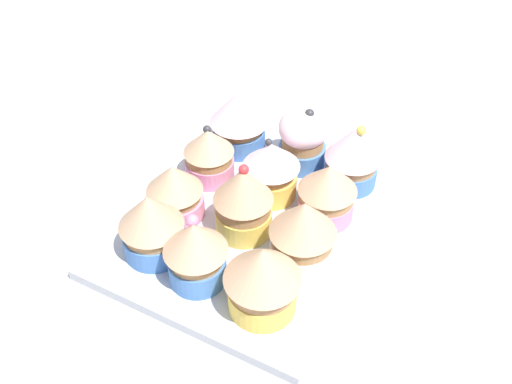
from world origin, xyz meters
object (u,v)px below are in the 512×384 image
cupcake_2 (327,191)px  cupcake_11 (239,119)px  cupcake_4 (196,251)px  cupcake_10 (209,154)px  cupcake_0 (262,277)px  cupcake_6 (269,168)px  cupcake_3 (353,155)px  cupcake_7 (303,138)px  cupcake_8 (151,224)px  cupcake_5 (244,200)px  cupcake_1 (303,233)px  cupcake_9 (175,191)px  baking_tray (256,217)px

cupcake_2 → cupcake_11: bearing=66.0°
cupcake_4 → cupcake_10: size_ratio=1.12×
cupcake_0 → cupcake_6: bearing=25.1°
cupcake_2 → cupcake_6: (0.31, 6.83, 0.14)cm
cupcake_3 → cupcake_4: (-19.46, 7.55, -0.04)cm
cupcake_7 → cupcake_8: size_ratio=1.03×
cupcake_6 → cupcake_5: bearing=-176.9°
cupcake_5 → cupcake_8: bearing=137.2°
cupcake_1 → cupcake_8: (-5.45, 13.20, -0.25)cm
cupcake_1 → cupcake_6: (7.33, 7.30, -0.43)cm
cupcake_9 → cupcake_10: size_ratio=0.96×
cupcake_3 → cupcake_11: bearing=90.2°
cupcake_0 → cupcake_1: 6.44cm
cupcake_8 → cupcake_4: bearing=-99.2°
cupcake_1 → cupcake_2: size_ratio=1.17×
cupcake_3 → cupcake_11: size_ratio=1.03×
cupcake_0 → cupcake_9: (6.40, 13.41, -0.77)cm
baking_tray → cupcake_0: size_ratio=4.10×
cupcake_3 → cupcake_6: size_ratio=1.09×
cupcake_1 → cupcake_10: cupcake_1 is taller
cupcake_0 → cupcake_4: bearing=89.7°
cupcake_5 → cupcake_10: (5.45, 7.32, -0.86)cm
cupcake_1 → cupcake_7: 15.00cm
cupcake_1 → cupcake_2: 7.06cm
baking_tray → cupcake_3: (9.18, -6.85, 4.42)cm
cupcake_0 → cupcake_3: cupcake_3 is taller
cupcake_2 → cupcake_5: 8.69cm
cupcake_5 → cupcake_8: size_ratio=1.14×
cupcake_0 → cupcake_6: size_ratio=1.06×
cupcake_7 → cupcake_8: cupcake_7 is taller
cupcake_1 → cupcake_6: 10.35cm
cupcake_5 → cupcake_10: 9.17cm
baking_tray → cupcake_5: (-2.64, -0.02, 4.71)cm
cupcake_1 → cupcake_7: bearing=24.5°
cupcake_6 → cupcake_10: size_ratio=1.06×
baking_tray → cupcake_8: size_ratio=4.23×
cupcake_6 → cupcake_8: bearing=155.2°
cupcake_0 → cupcake_1: cupcake_1 is taller
baking_tray → cupcake_6: 5.39cm
cupcake_0 → cupcake_7: same height
cupcake_0 → cupcake_5: cupcake_5 is taller
cupcake_6 → cupcake_9: bearing=136.4°
cupcake_3 → cupcake_8: size_ratio=1.06×
cupcake_3 → cupcake_7: bearing=85.1°
cupcake_5 → cupcake_7: bearing=-3.4°
baking_tray → cupcake_0: cupcake_0 is taller
cupcake_8 → cupcake_1: bearing=-67.6°
cupcake_8 → cupcake_0: bearing=-94.3°
cupcake_5 → cupcake_10: cupcake_5 is taller
cupcake_0 → cupcake_3: (19.50, -0.73, -0.17)cm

